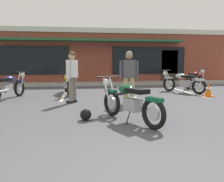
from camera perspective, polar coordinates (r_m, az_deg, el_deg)
ground_plane at (r=6.18m, az=-1.34°, el=-5.23°), size 80.00×80.00×0.00m
sidewalk_kerb at (r=13.92m, az=-5.03°, el=1.90°), size 22.00×1.80×0.14m
brick_storefront_building at (r=17.41m, az=-5.67°, el=8.35°), size 18.47×6.87×3.43m
painted_stall_lines at (r=10.36m, az=-4.02°, el=-0.24°), size 8.21×4.80×0.01m
motorcycle_foreground_classic at (r=5.13m, az=4.40°, el=-2.53°), size 1.22×1.94×0.98m
motorcycle_silver_naked at (r=12.74m, az=19.84°, el=2.80°), size 1.76×1.52×0.98m
motorcycle_blue_standard at (r=9.11m, az=-24.33°, el=1.06°), size 0.99×2.03×0.98m
motorcycle_green_cafe_racer at (r=9.76m, az=-11.03°, el=1.91°), size 0.72×2.10×0.98m
motorcycle_orange_scrambler at (r=10.56m, az=17.13°, el=2.11°), size 1.44×1.82×0.98m
person_by_back_row at (r=7.61m, az=-9.81°, el=4.22°), size 0.40×0.58×1.68m
person_near_building at (r=7.28m, az=4.20°, el=4.18°), size 0.60×0.29×1.68m
helmet_on_pavement at (r=5.33m, az=-6.52°, el=-5.84°), size 0.26×0.26×0.26m
traffic_cone at (r=9.68m, az=22.71°, el=0.24°), size 0.34×0.34×0.53m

